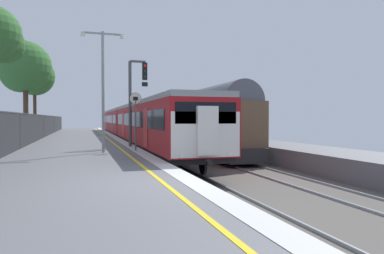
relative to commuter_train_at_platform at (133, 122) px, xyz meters
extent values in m
cube|color=slate|center=(-4.60, -23.41, -1.77)|extent=(6.40, 110.00, 1.00)
cube|color=silver|center=(-1.70, -23.41, -1.26)|extent=(0.60, 110.00, 0.01)
cube|color=yellow|center=(-2.45, -23.41, -1.26)|extent=(0.12, 110.00, 0.01)
cube|color=#56514C|center=(4.10, -23.41, -2.37)|extent=(11.00, 110.00, 0.20)
cube|color=gray|center=(-0.71, -23.41, -2.23)|extent=(0.07, 110.00, 0.08)
cube|color=gray|center=(0.72, -23.41, -2.23)|extent=(0.07, 110.00, 0.08)
cube|color=gray|center=(3.29, -23.41, -2.23)|extent=(0.07, 110.00, 0.08)
cube|color=gray|center=(4.72, -23.41, -2.23)|extent=(0.07, 110.00, 0.08)
cube|color=maroon|center=(0.00, -10.08, 0.00)|extent=(2.80, 19.68, 2.30)
cube|color=black|center=(0.00, -10.08, -1.27)|extent=(2.64, 19.08, 0.25)
cube|color=gray|center=(0.00, -10.08, 1.27)|extent=(2.68, 19.68, 0.24)
cube|color=black|center=(-1.41, -10.08, 0.30)|extent=(0.02, 18.08, 0.84)
cube|color=red|center=(-1.41, -15.00, -0.10)|extent=(0.03, 1.10, 1.90)
cube|color=red|center=(-1.41, -5.16, -0.10)|extent=(0.03, 1.10, 1.90)
cylinder|color=black|center=(-0.78, -17.32, -1.77)|extent=(0.12, 0.84, 0.84)
cylinder|color=black|center=(0.78, -17.32, -1.77)|extent=(0.12, 0.84, 0.84)
cylinder|color=black|center=(-0.78, -2.84, -1.77)|extent=(0.12, 0.84, 0.84)
cylinder|color=black|center=(0.78, -2.84, -1.77)|extent=(0.12, 0.84, 0.84)
cube|color=maroon|center=(0.00, 10.20, 0.00)|extent=(2.80, 19.68, 2.30)
cube|color=black|center=(0.00, 10.20, -1.27)|extent=(2.64, 19.08, 0.25)
cube|color=gray|center=(0.00, 10.20, 1.27)|extent=(2.68, 19.68, 0.24)
cube|color=black|center=(-1.41, 10.20, 0.30)|extent=(0.02, 18.08, 0.84)
cube|color=red|center=(-1.41, 5.28, -0.10)|extent=(0.03, 1.10, 1.90)
cube|color=red|center=(-1.41, 15.12, -0.10)|extent=(0.03, 1.10, 1.90)
cylinder|color=black|center=(-0.78, 2.96, -1.77)|extent=(0.12, 0.84, 0.84)
cylinder|color=black|center=(0.78, 2.96, -1.77)|extent=(0.12, 0.84, 0.84)
cylinder|color=black|center=(-0.78, 17.44, -1.77)|extent=(0.12, 0.84, 0.84)
cylinder|color=black|center=(0.78, 17.44, -1.77)|extent=(0.12, 0.84, 0.84)
cube|color=silver|center=(0.00, -19.88, -0.25)|extent=(2.70, 0.10, 1.70)
cube|color=black|center=(0.00, -19.89, 0.55)|extent=(2.40, 0.08, 0.80)
cube|color=silver|center=(0.00, -20.02, -0.10)|extent=(0.80, 0.24, 1.80)
cylinder|color=white|center=(-0.95, -19.94, -1.00)|extent=(0.18, 0.06, 0.18)
cylinder|color=white|center=(0.95, -19.94, -1.00)|extent=(0.18, 0.06, 0.18)
cylinder|color=black|center=(0.00, -20.17, -1.25)|extent=(0.20, 0.35, 0.20)
cube|color=black|center=(0.00, 10.20, 1.52)|extent=(0.60, 0.90, 0.20)
cube|color=#232326|center=(4.00, -9.21, -1.64)|extent=(2.30, 12.80, 0.79)
cube|color=brown|center=(4.00, -9.21, 0.03)|extent=(2.60, 12.00, 2.56)
cylinder|color=#515660|center=(4.00, -9.21, 1.31)|extent=(2.39, 11.60, 2.39)
cylinder|color=black|center=(3.22, -13.61, -1.77)|extent=(0.12, 0.84, 0.84)
cylinder|color=black|center=(4.78, -13.61, -1.77)|extent=(0.12, 0.84, 0.84)
cylinder|color=black|center=(3.22, -4.81, -1.77)|extent=(0.12, 0.84, 0.84)
cylinder|color=black|center=(4.78, -4.81, -1.77)|extent=(0.12, 0.84, 0.84)
cube|color=#232326|center=(4.00, 4.39, -1.64)|extent=(2.30, 12.80, 0.79)
cube|color=brown|center=(4.00, 4.39, 0.03)|extent=(2.60, 12.00, 2.56)
cylinder|color=#515660|center=(4.00, 4.39, 1.31)|extent=(2.39, 11.60, 2.39)
cylinder|color=black|center=(3.22, -0.01, -1.77)|extent=(0.12, 0.84, 0.84)
cylinder|color=black|center=(4.78, -0.01, -1.77)|extent=(0.12, 0.84, 0.84)
cylinder|color=black|center=(3.22, 8.79, -1.77)|extent=(0.12, 0.84, 0.84)
cylinder|color=black|center=(4.78, 8.79, -1.77)|extent=(0.12, 0.84, 0.84)
cube|color=#232326|center=(4.00, 17.99, -1.64)|extent=(2.30, 12.80, 0.79)
cube|color=brown|center=(4.00, 17.99, 0.03)|extent=(2.60, 12.00, 2.56)
cylinder|color=#515660|center=(4.00, 17.99, 1.31)|extent=(2.39, 11.60, 2.39)
cylinder|color=black|center=(3.22, 13.59, -1.77)|extent=(0.12, 0.84, 0.84)
cylinder|color=black|center=(4.78, 13.59, -1.77)|extent=(0.12, 0.84, 0.84)
cylinder|color=black|center=(3.22, 22.39, -1.77)|extent=(0.12, 0.84, 0.84)
cylinder|color=black|center=(4.78, 22.39, -1.77)|extent=(0.12, 0.84, 0.84)
cylinder|color=#47474C|center=(-1.75, -11.82, 1.19)|extent=(0.18, 0.18, 4.91)
cube|color=#47474C|center=(-1.30, -11.82, 3.64)|extent=(0.90, 0.12, 0.12)
cube|color=black|center=(-0.90, -11.82, 3.09)|extent=(0.28, 0.20, 1.00)
cylinder|color=red|center=(-0.90, -11.94, 3.41)|extent=(0.16, 0.04, 0.16)
cylinder|color=black|center=(-0.90, -11.94, 3.09)|extent=(0.16, 0.04, 0.16)
cylinder|color=black|center=(-0.90, -11.94, 2.77)|extent=(0.16, 0.04, 0.16)
cube|color=black|center=(-0.90, -11.82, 2.34)|extent=(0.32, 0.16, 0.24)
cylinder|color=#59595B|center=(-1.85, -14.64, 0.01)|extent=(0.08, 0.08, 2.55)
cylinder|color=black|center=(-1.85, -14.65, 1.34)|extent=(0.59, 0.02, 0.59)
cylinder|color=silver|center=(-1.85, -14.66, 1.34)|extent=(0.56, 0.02, 0.56)
cube|color=black|center=(-1.85, -14.67, 1.34)|extent=(0.24, 0.01, 0.18)
cylinder|color=#93999E|center=(-3.43, -14.98, 1.60)|extent=(0.14, 0.14, 5.73)
cube|color=#93999E|center=(-2.98, -14.98, 4.36)|extent=(0.90, 0.08, 0.08)
cylinder|color=silver|center=(-2.53, -14.98, 4.28)|extent=(0.20, 0.20, 0.18)
cube|color=#93999E|center=(-3.88, -14.98, 4.36)|extent=(0.90, 0.08, 0.08)
cylinder|color=silver|center=(-4.33, -14.98, 4.28)|extent=(0.20, 0.20, 0.18)
cylinder|color=#38383D|center=(-7.55, -11.72, -0.32)|extent=(0.07, 0.07, 1.90)
cylinder|color=#38383D|center=(-7.55, -0.04, -0.32)|extent=(0.07, 0.07, 1.90)
cylinder|color=#38383D|center=(-7.55, 11.65, -0.32)|extent=(0.07, 0.07, 1.90)
cylinder|color=#38383D|center=(-7.55, 23.34, -0.32)|extent=(0.07, 0.07, 1.90)
sphere|color=#33662D|center=(-8.33, -11.10, 4.36)|extent=(2.07, 2.07, 2.07)
cylinder|color=#473323|center=(-9.24, 2.34, 1.29)|extent=(0.44, 0.44, 5.10)
sphere|color=#33662D|center=(-9.24, 2.34, 5.07)|extent=(4.49, 4.49, 4.49)
sphere|color=#33662D|center=(-9.73, 2.79, 4.51)|extent=(3.56, 3.56, 3.56)
cylinder|color=#473323|center=(-9.26, 8.70, 1.25)|extent=(0.34, 0.34, 5.04)
sphere|color=#33662D|center=(-9.26, 8.70, 4.93)|extent=(4.18, 4.18, 4.18)
sphere|color=#33662D|center=(-9.37, 9.04, 4.40)|extent=(3.02, 3.02, 3.02)
camera|label=1|loc=(-4.35, -32.05, 0.34)|focal=32.64mm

